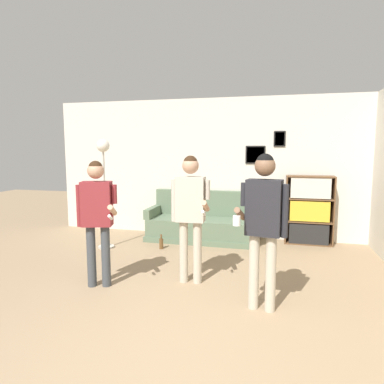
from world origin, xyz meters
The scene contains 9 objects.
ground_plane centered at (0.00, 0.00, 0.00)m, with size 20.00×20.00×0.00m, color #937A5B.
wall_back centered at (0.00, 4.42, 1.35)m, with size 7.36×0.08×2.70m.
couch centered at (-0.50, 4.01, 0.30)m, with size 2.09×0.80×0.91m.
bookshelf centered at (1.42, 4.20, 0.62)m, with size 0.83×0.30×1.25m.
floor_lamp centered at (-2.04, 3.08, 1.39)m, with size 0.28×0.28×1.89m.
person_player_foreground_left centered at (-1.30, 1.51, 0.96)m, with size 0.56×0.41×1.58m.
person_player_foreground_center centered at (-0.21, 1.91, 1.01)m, with size 0.51×0.44×1.64m.
person_watcher_holding_cup centered at (0.72, 1.36, 1.03)m, with size 0.54×0.40×1.68m.
bottle_on_floor centered at (-1.07, 3.24, 0.10)m, with size 0.07×0.07×0.25m.
Camera 1 is at (0.85, -2.23, 1.72)m, focal length 32.00 mm.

